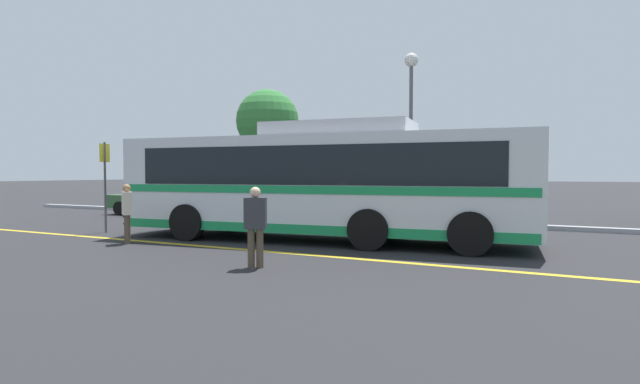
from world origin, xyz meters
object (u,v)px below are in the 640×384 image
(parked_car_0, at_px, (156,199))
(tree_0, at_px, (267,121))
(street_lamp, at_px, (411,98))
(pedestrian_0, at_px, (255,222))
(parked_car_2, at_px, (424,206))
(bus_stop_sign, at_px, (105,176))
(pedestrian_1, at_px, (127,210))
(parked_car_1, at_px, (264,202))
(transit_bus, at_px, (321,181))

(parked_car_0, distance_m, tree_0, 6.39)
(street_lamp, bearing_deg, parked_car_0, -169.16)
(pedestrian_0, bearing_deg, street_lamp, -113.19)
(tree_0, bearing_deg, parked_car_0, -128.02)
(parked_car_2, xyz_separation_m, pedestrian_0, (-1.16, -8.29, 0.13))
(bus_stop_sign, relative_size, tree_0, 0.47)
(parked_car_2, relative_size, tree_0, 0.72)
(parked_car_2, distance_m, tree_0, 10.53)
(pedestrian_1, bearing_deg, street_lamp, 98.55)
(pedestrian_0, relative_size, tree_0, 0.27)
(tree_0, bearing_deg, pedestrian_1, -75.90)
(parked_car_0, bearing_deg, parked_car_2, -95.12)
(parked_car_1, height_order, pedestrian_1, pedestrian_1)
(pedestrian_0, bearing_deg, parked_car_1, -81.28)
(parked_car_2, height_order, pedestrian_0, pedestrian_0)
(parked_car_1, distance_m, tree_0, 6.12)
(transit_bus, distance_m, parked_car_2, 4.71)
(transit_bus, distance_m, pedestrian_1, 5.14)
(parked_car_1, relative_size, parked_car_2, 0.95)
(transit_bus, height_order, pedestrian_0, transit_bus)
(parked_car_1, distance_m, pedestrian_0, 9.92)
(parked_car_1, relative_size, bus_stop_sign, 1.45)
(tree_0, bearing_deg, parked_car_2, -26.01)
(parked_car_1, distance_m, pedestrian_1, 7.13)
(bus_stop_sign, bearing_deg, parked_car_1, -26.97)
(transit_bus, xyz_separation_m, pedestrian_1, (-4.33, -2.68, -0.74))
(bus_stop_sign, bearing_deg, parked_car_2, -63.13)
(parked_car_2, height_order, tree_0, tree_0)
(parked_car_1, xyz_separation_m, pedestrian_0, (5.22, -8.43, 0.19))
(transit_bus, relative_size, parked_car_2, 2.71)
(transit_bus, height_order, street_lamp, street_lamp)
(parked_car_1, relative_size, pedestrian_0, 2.58)
(transit_bus, relative_size, pedestrian_0, 7.34)
(pedestrian_0, bearing_deg, parked_car_2, -121.02)
(pedestrian_0, relative_size, pedestrian_1, 1.01)
(pedestrian_1, height_order, street_lamp, street_lamp)
(parked_car_0, bearing_deg, pedestrian_0, -131.93)
(parked_car_2, height_order, pedestrian_1, pedestrian_1)
(parked_car_2, bearing_deg, parked_car_0, 92.93)
(parked_car_1, bearing_deg, pedestrian_1, -177.91)
(transit_bus, height_order, parked_car_2, transit_bus)
(pedestrian_1, relative_size, bus_stop_sign, 0.56)
(parked_car_0, bearing_deg, tree_0, -42.11)
(parked_car_0, height_order, parked_car_2, parked_car_2)
(tree_0, bearing_deg, bus_stop_sign, -87.99)
(parked_car_0, bearing_deg, transit_bus, -117.58)
(bus_stop_sign, xyz_separation_m, tree_0, (-0.35, 9.89, 2.62))
(parked_car_2, bearing_deg, bus_stop_sign, 126.95)
(pedestrian_1, bearing_deg, parked_car_1, 129.06)
(parked_car_1, bearing_deg, tree_0, 30.24)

